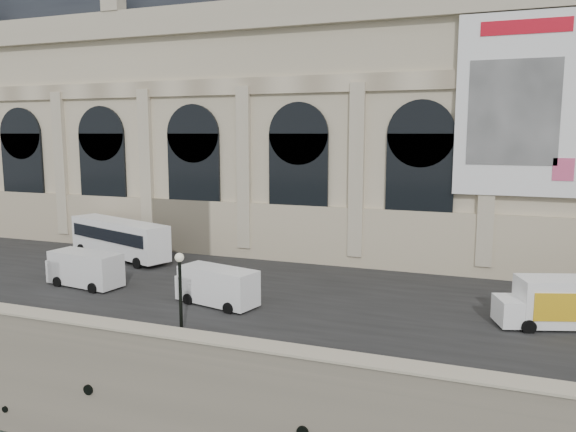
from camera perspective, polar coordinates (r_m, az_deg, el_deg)
name	(u,v)px	position (r m, az deg, el deg)	size (l,w,h in m)	color
quay	(287,260)	(63.06, -0.11, -4.45)	(160.00, 70.00, 6.00)	gray
street	(190,278)	(43.89, -9.90, -6.23)	(160.00, 24.00, 0.06)	#2D2D2D
parapet	(64,327)	(33.39, -21.84, -10.39)	(160.00, 1.40, 1.21)	gray
museum	(220,107)	(60.19, -6.97, 10.91)	(69.00, 18.70, 29.10)	beige
bus_left	(119,238)	(51.62, -16.80, -2.11)	(11.76, 6.20, 3.43)	white
van_b	(82,269)	(43.46, -20.15, -5.05)	(5.97, 2.95, 2.55)	silver
van_c	(214,286)	(36.88, -7.51, -7.04)	(5.85, 3.29, 2.46)	white
box_truck	(565,303)	(35.98, 26.28, -7.92)	(7.51, 4.41, 2.89)	white
lamp_right	(181,297)	(30.70, -10.87, -8.10)	(0.49, 0.49, 4.79)	black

